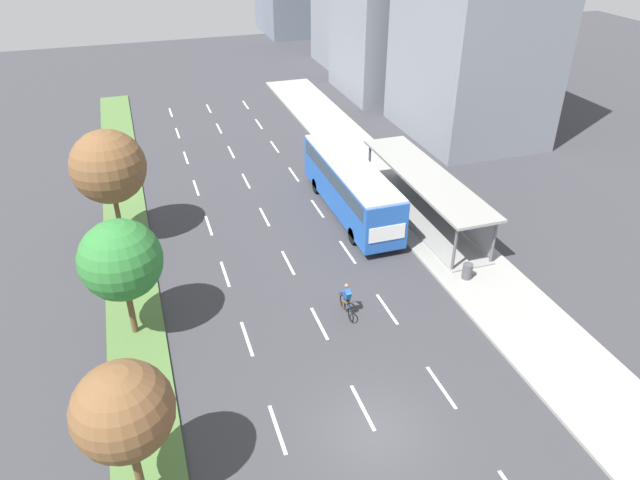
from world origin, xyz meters
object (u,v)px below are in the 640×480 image
Objects in this scene: cyclist at (347,301)px; trash_bin at (467,271)px; median_tree_second at (121,260)px; median_tree_nearest at (123,411)px; median_tree_third at (108,167)px; bus at (350,184)px; bus_shelter at (429,192)px.

cyclist is 7.01m from trash_bin.
median_tree_second is at bearing 169.87° from cyclist.
cyclist is 10.45m from median_tree_second.
median_tree_nearest reaches higher than trash_bin.
trash_bin is at bearing 5.67° from cyclist.
median_tree_nearest is 0.98× the size of median_tree_second.
median_tree_third reaches higher than cyclist.
median_tree_nearest is 17.79m from median_tree_third.
bus is 6.20× the size of cyclist.
cyclist reaches higher than trash_bin.
median_tree_nearest is at bearing -129.56° from bus.
median_tree_third is at bearing 90.05° from median_tree_nearest.
median_tree_second reaches higher than median_tree_nearest.
bus is 1.71× the size of median_tree_third.
median_tree_second is (-13.55, -7.79, 1.96)m from bus.
bus_shelter is at bearing 38.85° from median_tree_nearest.
bus is at bearing 50.44° from median_tree_nearest.
cyclist is (-8.05, -7.40, -1.08)m from bus_shelter.
bus_shelter is 1.91× the size of median_tree_third.
median_tree_nearest is (-10.00, -7.14, 3.32)m from cyclist.
bus is 9.52m from trash_bin.
bus_shelter is 6.92m from trash_bin.
bus reaches higher than cyclist.
bus_shelter is 18.83m from median_tree_second.
bus_shelter is 23.29m from median_tree_nearest.
median_tree_nearest is at bearing -89.95° from median_tree_third.
median_tree_third is (-13.79, 1.11, 2.59)m from bus.
median_tree_nearest is 6.57× the size of trash_bin.
bus is at bearing 68.41° from cyclist.
trash_bin is (6.97, 0.69, -0.22)m from cyclist.
cyclist is at bearing -137.42° from bus_shelter.
median_tree_nearest reaches higher than cyclist.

